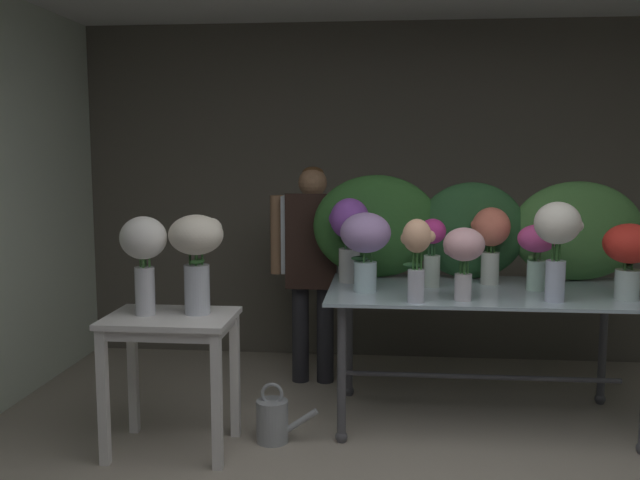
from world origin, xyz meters
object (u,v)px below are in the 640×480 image
object	(u,v)px
vase_lilac_peonies	(365,240)
watering_can	(273,420)
display_table_glass	(483,309)
vase_peach_ranunculus	(417,252)
vase_white_roses_tall	(144,251)
vase_scarlet_dahlias	(629,252)
florist	(313,251)
vase_ivory_snapdragons	(557,235)
side_table_white	(171,336)
vase_fuchsia_lilies	(537,248)
vase_cream_lisianthus_tall	(197,249)
vase_coral_roses	(491,236)
vase_violet_anemones	(349,230)
vase_magenta_stock	(431,247)
vase_blush_tulips	(464,252)

from	to	relation	value
vase_lilac_peonies	watering_can	world-z (taller)	vase_lilac_peonies
display_table_glass	vase_peach_ranunculus	world-z (taller)	vase_peach_ranunculus
vase_peach_ranunculus	vase_white_roses_tall	distance (m)	1.46
vase_scarlet_dahlias	vase_white_roses_tall	bearing A→B (deg)	-172.04
display_table_glass	florist	distance (m)	1.29
florist	vase_scarlet_dahlias	distance (m)	2.04
vase_ivory_snapdragons	vase_lilac_peonies	bearing A→B (deg)	170.22
florist	vase_white_roses_tall	bearing A→B (deg)	-122.48
vase_peach_ranunculus	watering_can	world-z (taller)	vase_peach_ranunculus
side_table_white	florist	size ratio (longest dim) A/B	0.49
vase_fuchsia_lilies	vase_peach_ranunculus	world-z (taller)	vase_peach_ranunculus
florist	vase_lilac_peonies	bearing A→B (deg)	-63.23
display_table_glass	vase_scarlet_dahlias	xyz separation A→B (m)	(0.75, -0.21, 0.39)
florist	vase_cream_lisianthus_tall	distance (m)	1.28
vase_cream_lisianthus_tall	vase_coral_roses	bearing A→B (deg)	23.00
vase_fuchsia_lilies	vase_violet_anemones	world-z (taller)	vase_violet_anemones
vase_magenta_stock	vase_cream_lisianthus_tall	world-z (taller)	vase_cream_lisianthus_tall
side_table_white	vase_scarlet_dahlias	distance (m)	2.55
side_table_white	vase_violet_anemones	world-z (taller)	vase_violet_anemones
vase_ivory_snapdragons	vase_scarlet_dahlias	bearing A→B (deg)	13.27
side_table_white	vase_peach_ranunculus	size ratio (longest dim) A/B	1.65
vase_coral_roses	vase_white_roses_tall	world-z (taller)	vase_coral_roses
vase_violet_anemones	vase_blush_tulips	bearing A→B (deg)	-37.25
display_table_glass	vase_fuchsia_lilies	distance (m)	0.48
vase_lilac_peonies	vase_coral_roses	world-z (taller)	vase_coral_roses
side_table_white	vase_white_roses_tall	xyz separation A→B (m)	(-0.14, -0.00, 0.47)
display_table_glass	vase_blush_tulips	size ratio (longest dim) A/B	4.55
display_table_glass	vase_lilac_peonies	world-z (taller)	vase_lilac_peonies
vase_scarlet_dahlias	vase_violet_anemones	bearing A→B (deg)	166.37
vase_scarlet_dahlias	vase_white_roses_tall	size ratio (longest dim) A/B	0.79
vase_magenta_stock	vase_white_roses_tall	world-z (taller)	vase_white_roses_tall
vase_blush_tulips	vase_violet_anemones	distance (m)	0.82
display_table_glass	vase_cream_lisianthus_tall	size ratio (longest dim) A/B	3.41
vase_scarlet_dahlias	vase_peach_ranunculus	size ratio (longest dim) A/B	0.93
watering_can	vase_cream_lisianthus_tall	bearing A→B (deg)	-165.71
vase_ivory_snapdragons	vase_cream_lisianthus_tall	size ratio (longest dim) A/B	1.01
display_table_glass	vase_lilac_peonies	bearing A→B (deg)	-169.90
vase_scarlet_dahlias	vase_lilac_peonies	xyz separation A→B (m)	(-1.46, 0.08, 0.03)
vase_ivory_snapdragons	watering_can	distance (m)	1.87
display_table_glass	vase_cream_lisianthus_tall	xyz separation A→B (m)	(-1.59, -0.52, 0.41)
vase_white_roses_tall	vase_cream_lisianthus_tall	distance (m)	0.28
display_table_glass	florist	xyz separation A→B (m)	(-1.09, 0.65, 0.24)
display_table_glass	vase_ivory_snapdragons	world-z (taller)	vase_ivory_snapdragons
vase_fuchsia_lilies	vase_violet_anemones	xyz separation A→B (m)	(-1.11, 0.16, 0.08)
vase_blush_tulips	vase_ivory_snapdragons	bearing A→B (deg)	2.28
vase_white_roses_tall	vase_cream_lisianthus_tall	xyz separation A→B (m)	(0.27, 0.05, 0.00)
side_table_white	vase_magenta_stock	world-z (taller)	vase_magenta_stock
vase_coral_roses	watering_can	distance (m)	1.71
vase_ivory_snapdragons	watering_can	world-z (taller)	vase_ivory_snapdragons
florist	vase_blush_tulips	size ratio (longest dim) A/B	3.78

